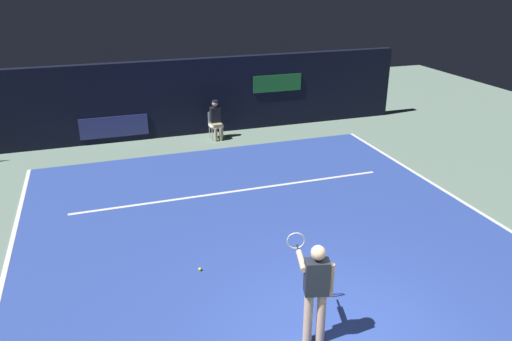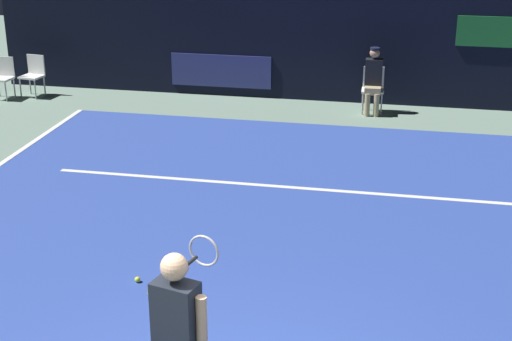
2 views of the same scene
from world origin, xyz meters
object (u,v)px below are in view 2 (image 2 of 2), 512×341
line_judge_on_chair (373,80)px  courtside_chair_far (3,75)px  tennis_player (179,335)px  courtside_chair_near (33,73)px  tennis_ball (138,279)px

line_judge_on_chair → courtside_chair_far: 7.83m
tennis_player → line_judge_on_chair: tennis_player is taller
courtside_chair_near → courtside_chair_far: (-0.56, -0.30, 0.00)m
courtside_chair_near → tennis_ball: (5.00, -7.45, -0.46)m
tennis_player → courtside_chair_near: tennis_player is taller
line_judge_on_chair → courtside_chair_near: bearing=-178.9°
line_judge_on_chair → courtside_chair_near: line_judge_on_chair is taller
tennis_player → tennis_ball: 2.89m
line_judge_on_chair → courtside_chair_near: 7.26m
courtside_chair_near → courtside_chair_far: same height
courtside_chair_near → tennis_ball: 8.99m
line_judge_on_chair → tennis_player: bearing=-95.6°
courtside_chair_far → tennis_ball: size_ratio=12.94×
line_judge_on_chair → tennis_ball: line_judge_on_chair is taller
tennis_player → courtside_chair_far: tennis_player is taller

